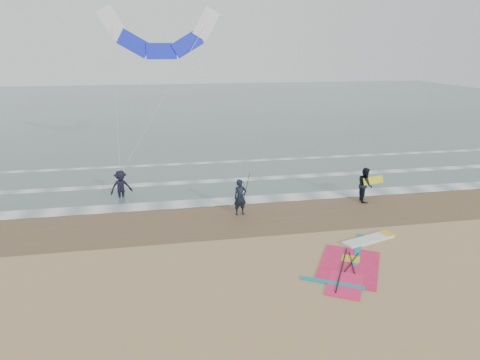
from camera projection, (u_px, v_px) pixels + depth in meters
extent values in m
plane|color=tan|center=(305.00, 274.00, 15.69)|extent=(120.00, 120.00, 0.00)
cube|color=#47605E|center=(195.00, 106.00, 60.76)|extent=(120.00, 80.00, 0.02)
cube|color=brown|center=(266.00, 215.00, 21.32)|extent=(120.00, 5.00, 0.01)
cube|color=white|center=(256.00, 199.00, 23.38)|extent=(120.00, 1.20, 0.02)
cube|color=white|center=(243.00, 179.00, 26.95)|extent=(120.00, 0.70, 0.02)
cube|color=white|center=(231.00, 161.00, 31.17)|extent=(120.00, 0.50, 0.01)
cube|color=white|center=(368.00, 240.00, 18.39)|extent=(2.49, 1.32, 0.12)
cube|color=yellow|center=(387.00, 235.00, 18.89)|extent=(0.60, 0.69, 0.13)
cube|color=#F71F57|center=(349.00, 266.00, 16.27)|extent=(3.40, 3.76, 0.04)
cube|color=#F71F57|center=(345.00, 285.00, 14.96)|extent=(1.88, 2.09, 0.04)
cube|color=#0C8C99|center=(358.00, 249.00, 17.62)|extent=(1.74, 2.80, 0.05)
cube|color=#0C8C99|center=(332.00, 283.00, 15.07)|extent=(2.04, 1.30, 0.05)
cube|color=yellow|center=(351.00, 259.00, 16.78)|extent=(0.88, 0.84, 0.05)
cylinder|color=black|center=(342.00, 269.00, 16.01)|extent=(1.80, 3.05, 0.06)
cylinder|color=black|center=(352.00, 262.00, 16.47)|extent=(1.20, 1.32, 0.04)
cylinder|color=black|center=(352.00, 262.00, 16.47)|extent=(0.58, 1.67, 0.04)
imported|color=black|center=(240.00, 197.00, 21.07)|extent=(0.73, 0.54, 1.82)
imported|color=black|center=(365.00, 185.00, 22.94)|extent=(0.87, 1.03, 1.87)
imported|color=black|center=(121.00, 181.00, 23.46)|extent=(1.41, 1.12, 1.91)
cylinder|color=black|center=(246.00, 189.00, 20.99)|extent=(0.17, 0.86, 1.82)
cube|color=yellow|center=(373.00, 180.00, 22.85)|extent=(1.30, 0.51, 0.39)
cube|color=white|center=(112.00, 23.00, 24.08)|extent=(1.69, 0.19, 1.99)
cube|color=#1625F2|center=(134.00, 44.00, 24.61)|extent=(1.99, 0.21, 1.68)
cube|color=#1625F2|center=(161.00, 51.00, 25.00)|extent=(1.76, 0.19, 0.93)
cube|color=#1625F2|center=(188.00, 44.00, 25.15)|extent=(1.99, 0.21, 1.68)
cube|color=white|center=(206.00, 24.00, 25.02)|extent=(1.69, 0.19, 1.99)
cylinder|color=beige|center=(116.00, 98.00, 23.72)|extent=(0.06, 3.32, 8.01)
cylinder|color=beige|center=(165.00, 97.00, 24.18)|extent=(5.29, 3.33, 8.02)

